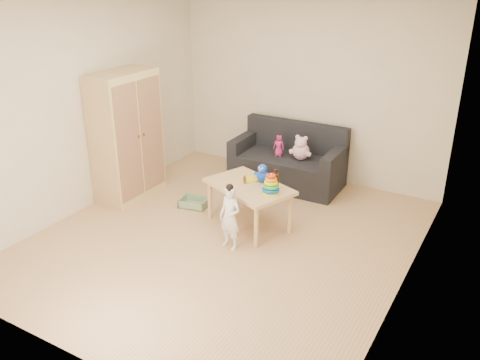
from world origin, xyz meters
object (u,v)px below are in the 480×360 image
Objects in this scene: wardrobe at (126,136)px; play_table at (249,205)px; toddler at (230,218)px; sofa at (287,170)px.

play_table is (1.83, 0.03, -0.58)m from wardrobe.
play_table is at bearing 107.60° from toddler.
wardrobe is 1.92m from play_table.
wardrobe reaches higher than sofa.
toddler is (0.08, -0.56, 0.10)m from play_table.
sofa is (1.70, 1.39, -0.63)m from wardrobe.
wardrobe reaches higher than play_table.
sofa is 1.52× the size of play_table.
sofa is at bearing 106.26° from toddler.
wardrobe is 1.10× the size of sofa.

